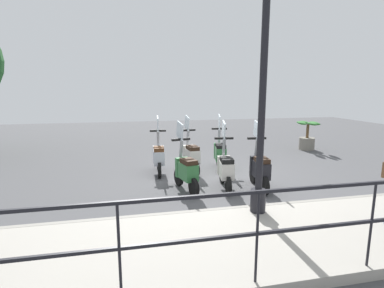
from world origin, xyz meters
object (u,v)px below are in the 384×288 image
at_px(scooter_near_1, 225,168).
at_px(scooter_far_0, 220,153).
at_px(lamp_post_near, 262,103).
at_px(scooter_near_2, 186,170).
at_px(potted_palm, 307,138).
at_px(scooter_near_0, 259,168).
at_px(scooter_far_1, 191,155).
at_px(scooter_far_2, 159,156).

bearing_deg(scooter_near_1, scooter_far_0, -4.76).
height_order(lamp_post_near, scooter_near_2, lamp_post_near).
relative_size(potted_palm, scooter_near_0, 0.69).
distance_m(scooter_near_2, scooter_far_0, 2.03).
distance_m(scooter_near_1, scooter_far_1, 1.58).
distance_m(scooter_near_0, scooter_far_2, 2.72).
height_order(scooter_near_0, scooter_near_2, same).
xyz_separation_m(lamp_post_near, scooter_near_2, (1.73, 0.94, -1.55)).
bearing_deg(potted_palm, scooter_far_0, 116.26).
bearing_deg(scooter_far_2, scooter_far_1, -89.44).
xyz_separation_m(potted_palm, scooter_near_2, (-3.55, 5.31, 0.04)).
distance_m(potted_palm, scooter_near_1, 5.69).
bearing_deg(scooter_far_1, scooter_near_2, 156.81).
height_order(potted_palm, scooter_near_0, scooter_near_0).
distance_m(potted_palm, scooter_far_2, 6.11).
xyz_separation_m(lamp_post_near, scooter_far_2, (3.24, 1.39, -1.55)).
bearing_deg(scooter_near_0, potted_palm, -37.82).
distance_m(lamp_post_near, scooter_near_0, 2.28).
xyz_separation_m(scooter_near_0, scooter_near_2, (0.21, 1.66, 0.00)).
xyz_separation_m(scooter_near_0, scooter_far_1, (1.67, 1.24, 0.00)).
height_order(scooter_near_1, scooter_far_0, same).
height_order(scooter_near_0, scooter_far_1, same).
xyz_separation_m(scooter_near_1, scooter_near_2, (0.05, 0.90, 0.00)).
bearing_deg(potted_palm, lamp_post_near, 140.42).
relative_size(scooter_near_1, scooter_far_2, 1.00).
bearing_deg(scooter_far_1, potted_palm, -73.77).
bearing_deg(scooter_near_2, scooter_far_0, -52.34).
bearing_deg(scooter_near_2, potted_palm, -69.23).
height_order(lamp_post_near, scooter_far_0, lamp_post_near).
relative_size(lamp_post_near, potted_palm, 4.01).
height_order(lamp_post_near, potted_palm, lamp_post_near).
height_order(potted_palm, scooter_near_2, scooter_near_2).
distance_m(scooter_near_2, scooter_far_2, 1.57).
bearing_deg(scooter_far_0, scooter_near_0, -156.79).
xyz_separation_m(scooter_near_2, scooter_far_0, (1.57, -1.28, 0.00)).
height_order(scooter_near_0, scooter_near_1, same).
distance_m(lamp_post_near, scooter_near_2, 2.51).
xyz_separation_m(scooter_far_1, scooter_far_2, (0.05, 0.87, 0.00)).
relative_size(scooter_near_1, scooter_far_1, 1.00).
bearing_deg(scooter_near_2, scooter_near_1, -106.34).
bearing_deg(lamp_post_near, scooter_near_2, 28.54).
bearing_deg(lamp_post_near, scooter_near_0, -25.36).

